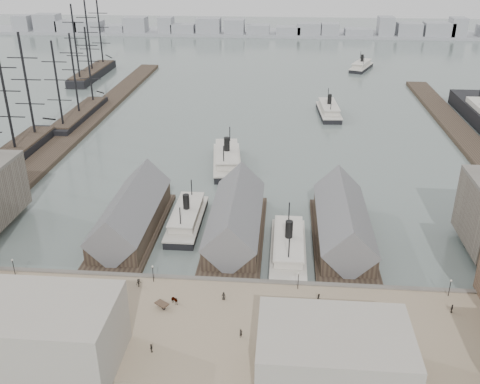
# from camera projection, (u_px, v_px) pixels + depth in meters

# --- Properties ---
(ground) EXTENTS (900.00, 900.00, 0.00)m
(ground) POSITION_uv_depth(u_px,v_px,m) (229.00, 274.00, 117.56)
(ground) COLOR #525E5A
(ground) RESTS_ON ground
(quay) EXTENTS (180.00, 30.00, 2.00)m
(quay) POSITION_uv_depth(u_px,v_px,m) (217.00, 330.00, 99.08)
(quay) COLOR #86735A
(quay) RESTS_ON ground
(seawall) EXTENTS (180.00, 1.20, 2.30)m
(seawall) POSITION_uv_depth(u_px,v_px,m) (226.00, 283.00, 112.38)
(seawall) COLOR #59544C
(seawall) RESTS_ON ground
(west_wharf) EXTENTS (10.00, 220.00, 1.60)m
(west_wharf) POSITION_uv_depth(u_px,v_px,m) (85.00, 124.00, 212.65)
(west_wharf) COLOR #2D231C
(west_wharf) RESTS_ON ground
(east_wharf) EXTENTS (10.00, 180.00, 1.60)m
(east_wharf) POSITION_uv_depth(u_px,v_px,m) (469.00, 143.00, 192.51)
(east_wharf) COLOR #2D231C
(east_wharf) RESTS_ON ground
(ferry_shed_west) EXTENTS (14.00, 42.00, 12.60)m
(ferry_shed_west) POSITION_uv_depth(u_px,v_px,m) (132.00, 215.00, 132.80)
(ferry_shed_west) COLOR #2D231C
(ferry_shed_west) RESTS_ON ground
(ferry_shed_center) EXTENTS (14.00, 42.00, 12.60)m
(ferry_shed_center) POSITION_uv_depth(u_px,v_px,m) (236.00, 220.00, 130.82)
(ferry_shed_center) COLOR #2D231C
(ferry_shed_center) RESTS_ON ground
(ferry_shed_east) EXTENTS (14.00, 42.00, 12.60)m
(ferry_shed_east) POSITION_uv_depth(u_px,v_px,m) (343.00, 224.00, 128.84)
(ferry_shed_east) COLOR #2D231C
(ferry_shed_east) RESTS_ON ground
(street_bldg_center) EXTENTS (24.00, 16.00, 10.00)m
(street_bldg_center) POSITION_uv_depth(u_px,v_px,m) (333.00, 357.00, 84.19)
(street_bldg_center) COLOR gray
(street_bldg_center) RESTS_ON quay
(street_bldg_west) EXTENTS (30.00, 16.00, 12.00)m
(street_bldg_west) POSITION_uv_depth(u_px,v_px,m) (26.00, 334.00, 87.57)
(street_bldg_west) COLOR gray
(street_bldg_west) RESTS_ON quay
(lamp_post_far_w) EXTENTS (0.44, 0.44, 3.92)m
(lamp_post_far_w) POSITION_uv_depth(u_px,v_px,m) (13.00, 264.00, 112.67)
(lamp_post_far_w) COLOR black
(lamp_post_far_w) RESTS_ON quay
(lamp_post_near_w) EXTENTS (0.44, 0.44, 3.92)m
(lamp_post_near_w) POSITION_uv_depth(u_px,v_px,m) (153.00, 271.00, 110.38)
(lamp_post_near_w) COLOR black
(lamp_post_near_w) RESTS_ON quay
(lamp_post_near_e) EXTENTS (0.44, 0.44, 3.92)m
(lamp_post_near_e) POSITION_uv_depth(u_px,v_px,m) (298.00, 277.00, 108.10)
(lamp_post_near_e) COLOR black
(lamp_post_near_e) RESTS_ON quay
(lamp_post_far_e) EXTENTS (0.44, 0.44, 3.92)m
(lamp_post_far_e) POSITION_uv_depth(u_px,v_px,m) (450.00, 285.00, 105.82)
(lamp_post_far_e) COLOR black
(lamp_post_far_e) RESTS_ON quay
(far_shore) EXTENTS (500.00, 40.00, 15.72)m
(far_shore) POSITION_uv_depth(u_px,v_px,m) (270.00, 30.00, 417.63)
(far_shore) COLOR gray
(far_shore) RESTS_ON ground
(ferry_docked_west) EXTENTS (7.67, 25.55, 9.13)m
(ferry_docked_west) POSITION_uv_depth(u_px,v_px,m) (187.00, 217.00, 137.20)
(ferry_docked_west) COLOR black
(ferry_docked_west) RESTS_ON ground
(ferry_docked_east) EXTENTS (8.05, 26.83, 9.58)m
(ferry_docked_east) POSITION_uv_depth(u_px,v_px,m) (288.00, 247.00, 123.59)
(ferry_docked_east) COLOR black
(ferry_docked_east) RESTS_ON ground
(ferry_open_near) EXTENTS (12.28, 30.04, 10.42)m
(ferry_open_near) POSITION_uv_depth(u_px,v_px,m) (227.00, 159.00, 173.34)
(ferry_open_near) COLOR black
(ferry_open_near) RESTS_ON ground
(ferry_open_mid) EXTENTS (9.69, 26.96, 9.46)m
(ferry_open_mid) POSITION_uv_depth(u_px,v_px,m) (329.00, 110.00, 224.92)
(ferry_open_mid) COLOR black
(ferry_open_mid) RESTS_ON ground
(ferry_open_far) EXTENTS (16.63, 26.34, 9.05)m
(ferry_open_far) POSITION_uv_depth(u_px,v_px,m) (361.00, 66.00, 305.65)
(ferry_open_far) COLOR black
(ferry_open_far) RESTS_ON ground
(sailing_ship_near) EXTENTS (9.57, 65.94, 39.35)m
(sailing_ship_near) POSITION_uv_depth(u_px,v_px,m) (5.00, 160.00, 171.64)
(sailing_ship_near) COLOR black
(sailing_ship_near) RESTS_ON ground
(sailing_ship_mid) EXTENTS (8.45, 48.81, 34.73)m
(sailing_ship_mid) POSITION_uv_depth(u_px,v_px,m) (80.00, 114.00, 218.32)
(sailing_ship_mid) COLOR black
(sailing_ship_mid) RESTS_ON ground
(sailing_ship_far) EXTENTS (9.63, 53.50, 39.59)m
(sailing_ship_far) POSITION_uv_depth(u_px,v_px,m) (92.00, 72.00, 288.28)
(sailing_ship_far) COLOR black
(sailing_ship_far) RESTS_ON ground
(horse_cart_left) EXTENTS (4.71, 1.72, 1.58)m
(horse_cart_left) POSITION_uv_depth(u_px,v_px,m) (29.00, 292.00, 106.68)
(horse_cart_left) COLOR black
(horse_cart_left) RESTS_ON quay
(horse_cart_center) EXTENTS (4.72, 3.78, 1.69)m
(horse_cart_center) POSITION_uv_depth(u_px,v_px,m) (171.00, 301.00, 103.95)
(horse_cart_center) COLOR black
(horse_cart_center) RESTS_ON quay
(horse_cart_right) EXTENTS (4.63, 1.68, 1.62)m
(horse_cart_right) POSITION_uv_depth(u_px,v_px,m) (321.00, 343.00, 93.16)
(horse_cart_right) COLOR black
(horse_cart_right) RESTS_ON quay
(pedestrian_2) EXTENTS (1.29, 1.29, 1.80)m
(pedestrian_2) POSITION_uv_depth(u_px,v_px,m) (139.00, 283.00, 109.57)
(pedestrian_2) COLOR black
(pedestrian_2) RESTS_ON quay
(pedestrian_3) EXTENTS (0.67, 1.07, 1.70)m
(pedestrian_3) POSITION_uv_depth(u_px,v_px,m) (151.00, 348.00, 91.99)
(pedestrian_3) COLOR black
(pedestrian_3) RESTS_ON quay
(pedestrian_4) EXTENTS (0.86, 0.58, 1.70)m
(pedestrian_4) POSITION_uv_depth(u_px,v_px,m) (224.00, 296.00, 105.56)
(pedestrian_4) COLOR black
(pedestrian_4) RESTS_ON quay
(pedestrian_5) EXTENTS (0.77, 0.75, 1.71)m
(pedestrian_5) POSITION_uv_depth(u_px,v_px,m) (241.00, 333.00, 95.45)
(pedestrian_5) COLOR black
(pedestrian_5) RESTS_ON quay
(pedestrian_6) EXTENTS (0.88, 1.00, 1.71)m
(pedestrian_6) POSITION_uv_depth(u_px,v_px,m) (319.00, 298.00, 105.08)
(pedestrian_6) COLOR black
(pedestrian_6) RESTS_ON quay
(pedestrian_7) EXTENTS (1.16, 0.67, 1.79)m
(pedestrian_7) POSITION_uv_depth(u_px,v_px,m) (389.00, 356.00, 90.19)
(pedestrian_7) COLOR black
(pedestrian_7) RESTS_ON quay
(pedestrian_8) EXTENTS (0.97, 1.12, 1.81)m
(pedestrian_8) POSITION_uv_depth(u_px,v_px,m) (452.00, 309.00, 101.84)
(pedestrian_8) COLOR black
(pedestrian_8) RESTS_ON quay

